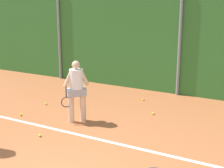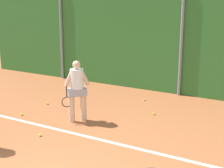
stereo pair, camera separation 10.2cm
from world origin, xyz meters
name	(u,v)px [view 2 (the right image)]	position (x,y,z in m)	size (l,w,h in m)	color
ground_plane	(108,148)	(0.00, 2.03, 0.00)	(27.09, 27.09, 0.00)	#A85B33
hedge_fence_backdrop	(183,41)	(0.00, 6.90, 1.80)	(16.84, 0.25, 3.59)	#33702D
fence_post_left	(61,31)	(-4.86, 6.72, 1.89)	(0.10, 0.10, 3.79)	gray
fence_post_center	(181,38)	(0.00, 6.72, 1.89)	(0.10, 0.10, 3.79)	gray
court_baseline_paint	(115,143)	(0.00, 2.32, 0.00)	(12.31, 0.10, 0.01)	white
player_midcourt	(77,88)	(-1.53, 3.05, 0.91)	(0.53, 0.62, 1.63)	beige
tennis_ball_0	(75,94)	(-3.01, 4.98, 0.03)	(0.07, 0.07, 0.07)	#CCDB33
tennis_ball_4	(154,114)	(0.04, 4.51, 0.03)	(0.07, 0.07, 0.07)	#CCDB33
tennis_ball_5	(47,103)	(-3.15, 3.75, 0.03)	(0.07, 0.07, 0.07)	#CCDB33
tennis_ball_6	(22,114)	(-3.13, 2.65, 0.03)	(0.07, 0.07, 0.07)	#CCDB33
tennis_ball_7	(144,100)	(-0.73, 5.56, 0.03)	(0.07, 0.07, 0.07)	#CCDB33
tennis_ball_9	(40,135)	(-1.72, 1.79, 0.03)	(0.07, 0.07, 0.07)	#CCDB33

